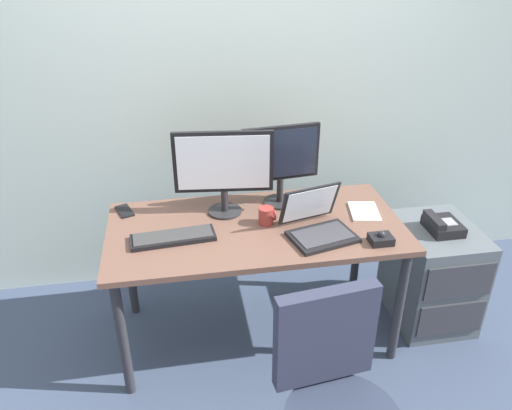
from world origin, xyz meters
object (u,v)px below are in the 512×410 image
object	(u,v)px
desk_phone	(442,225)
paper_notepad	(364,212)
keyboard	(173,237)
laptop	(318,224)
cell_phone	(125,211)
monitor_main	(223,167)
trackball_mouse	(381,239)
coffee_mug	(267,216)
monitor_side	(281,159)
file_cabinet	(432,273)

from	to	relation	value
desk_phone	paper_notepad	xyz separation A→B (m)	(-0.43, 0.07, 0.09)
keyboard	laptop	xyz separation A→B (m)	(0.71, -0.06, 0.04)
cell_phone	desk_phone	bearing A→B (deg)	-29.94
monitor_main	trackball_mouse	distance (m)	0.86
monitor_main	paper_notepad	size ratio (longest dim) A/B	2.46
keyboard	cell_phone	distance (m)	0.41
paper_notepad	monitor_main	bearing A→B (deg)	169.95
desk_phone	trackball_mouse	xyz separation A→B (m)	(-0.46, -0.23, 0.11)
laptop	coffee_mug	bearing A→B (deg)	149.12
keyboard	cell_phone	xyz separation A→B (m)	(-0.25, 0.33, -0.01)
desk_phone	coffee_mug	world-z (taller)	coffee_mug
monitor_side	coffee_mug	xyz separation A→B (m)	(-0.12, -0.21, -0.22)
coffee_mug	paper_notepad	bearing A→B (deg)	2.59
monitor_side	coffee_mug	world-z (taller)	monitor_side
coffee_mug	cell_phone	distance (m)	0.77
keyboard	monitor_main	bearing A→B (deg)	39.39
desk_phone	monitor_side	distance (m)	0.96
laptop	cell_phone	distance (m)	1.04
desk_phone	laptop	xyz separation A→B (m)	(-0.74, -0.10, 0.14)
file_cabinet	trackball_mouse	bearing A→B (deg)	-151.90
desk_phone	cell_phone	xyz separation A→B (m)	(-1.70, 0.29, 0.09)
file_cabinet	trackball_mouse	xyz separation A→B (m)	(-0.47, -0.25, 0.44)
laptop	keyboard	bearing A→B (deg)	174.99
file_cabinet	coffee_mug	world-z (taller)	coffee_mug
monitor_main	coffee_mug	bearing A→B (deg)	-38.00
monitor_main	trackball_mouse	world-z (taller)	monitor_main
monitor_main	paper_notepad	distance (m)	0.79
file_cabinet	coffee_mug	xyz separation A→B (m)	(-0.98, 0.02, 0.46)
monitor_side	laptop	distance (m)	0.42
laptop	cell_phone	size ratio (longest dim) A/B	2.62
file_cabinet	monitor_side	world-z (taller)	monitor_side
desk_phone	coffee_mug	bearing A→B (deg)	177.57
monitor_main	file_cabinet	bearing A→B (deg)	-8.67
laptop	cell_phone	bearing A→B (deg)	157.98
keyboard	paper_notepad	xyz separation A→B (m)	(1.02, 0.10, -0.01)
keyboard	laptop	world-z (taller)	laptop
paper_notepad	trackball_mouse	bearing A→B (deg)	-95.55
paper_notepad	cell_phone	size ratio (longest dim) A/B	1.46
keyboard	trackball_mouse	world-z (taller)	trackball_mouse
coffee_mug	desk_phone	bearing A→B (deg)	-2.43
trackball_mouse	keyboard	bearing A→B (deg)	168.60
file_cabinet	desk_phone	distance (m)	0.34
desk_phone	cell_phone	distance (m)	1.73
coffee_mug	cell_phone	world-z (taller)	coffee_mug
file_cabinet	monitor_main	world-z (taller)	monitor_main
file_cabinet	paper_notepad	distance (m)	0.61
coffee_mug	cell_phone	size ratio (longest dim) A/B	0.64
monitor_main	trackball_mouse	size ratio (longest dim) A/B	4.65
monitor_main	coffee_mug	distance (m)	0.33
monitor_side	paper_notepad	xyz separation A→B (m)	(0.42, -0.18, -0.26)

